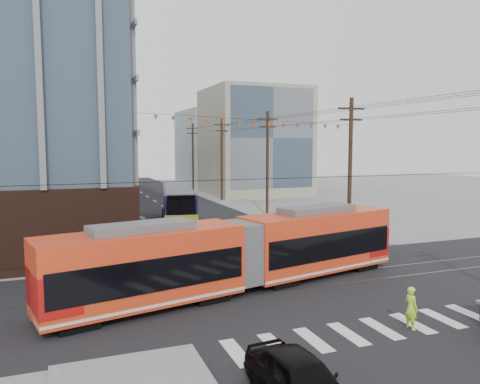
% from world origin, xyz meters
% --- Properties ---
extents(ground, '(160.00, 160.00, 0.00)m').
position_xyz_m(ground, '(0.00, 0.00, 0.00)').
color(ground, slate).
extents(bg_bldg_nw_near, '(18.00, 16.00, 18.00)m').
position_xyz_m(bg_bldg_nw_near, '(-17.00, 52.00, 9.00)').
color(bg_bldg_nw_near, '#8C99A5').
rests_on(bg_bldg_nw_near, ground).
extents(bg_bldg_ne_near, '(14.00, 14.00, 16.00)m').
position_xyz_m(bg_bldg_ne_near, '(16.00, 48.00, 8.00)').
color(bg_bldg_ne_near, gray).
rests_on(bg_bldg_ne_near, ground).
extents(bg_bldg_nw_far, '(16.00, 18.00, 20.00)m').
position_xyz_m(bg_bldg_nw_far, '(-14.00, 72.00, 10.00)').
color(bg_bldg_nw_far, gray).
rests_on(bg_bldg_nw_far, ground).
extents(bg_bldg_ne_far, '(16.00, 16.00, 14.00)m').
position_xyz_m(bg_bldg_ne_far, '(18.00, 68.00, 7.00)').
color(bg_bldg_ne_far, '#8C99A5').
rests_on(bg_bldg_ne_far, ground).
extents(utility_pole_far, '(0.30, 0.30, 11.00)m').
position_xyz_m(utility_pole_far, '(8.50, 56.00, 5.50)').
color(utility_pole_far, black).
rests_on(utility_pole_far, ground).
extents(streetcar, '(20.28, 7.27, 3.88)m').
position_xyz_m(streetcar, '(-2.84, 3.93, 1.94)').
color(streetcar, red).
rests_on(streetcar, ground).
extents(city_bus, '(5.12, 13.10, 3.63)m').
position_xyz_m(city_bus, '(-1.18, 25.17, 1.81)').
color(city_bus, '#150F39').
rests_on(city_bus, ground).
extents(black_sedan, '(2.25, 4.68, 1.54)m').
position_xyz_m(black_sedan, '(-5.04, -6.92, 0.77)').
color(black_sedan, black).
rests_on(black_sedan, ground).
extents(parked_car_silver, '(1.95, 5.06, 1.65)m').
position_xyz_m(parked_car_silver, '(-5.41, 14.17, 0.82)').
color(parked_car_silver, '#ACB4BC').
rests_on(parked_car_silver, ground).
extents(parked_car_white, '(3.29, 4.98, 1.34)m').
position_xyz_m(parked_car_white, '(-5.31, 19.45, 0.67)').
color(parked_car_white, silver).
rests_on(parked_car_white, ground).
extents(parked_car_grey, '(3.03, 5.48, 1.45)m').
position_xyz_m(parked_car_grey, '(-5.51, 21.82, 0.73)').
color(parked_car_grey, '#525256').
rests_on(parked_car_grey, ground).
extents(pedestrian, '(0.45, 0.66, 1.79)m').
position_xyz_m(pedestrian, '(1.92, -3.44, 0.90)').
color(pedestrian, '#B2FF33').
rests_on(pedestrian, ground).
extents(jersey_barrier, '(1.79, 3.98, 0.78)m').
position_xyz_m(jersey_barrier, '(8.30, 13.76, 0.39)').
color(jersey_barrier, slate).
rests_on(jersey_barrier, ground).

